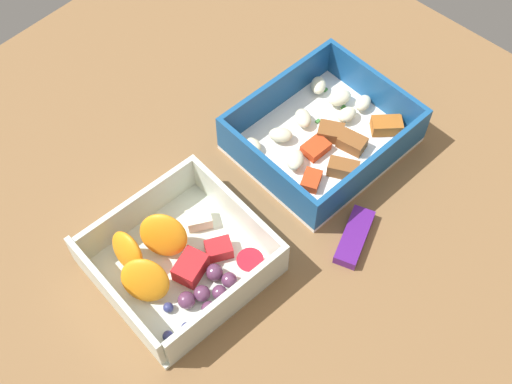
# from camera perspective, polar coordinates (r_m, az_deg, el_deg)

# --- Properties ---
(table_surface) EXTENTS (0.80, 0.80, 0.02)m
(table_surface) POSITION_cam_1_polar(r_m,az_deg,el_deg) (0.73, -1.04, -1.06)
(table_surface) COLOR brown
(table_surface) RESTS_ON ground
(pasta_container) EXTENTS (0.20, 0.17, 0.05)m
(pasta_container) POSITION_cam_1_polar(r_m,az_deg,el_deg) (0.76, 5.96, 5.02)
(pasta_container) COLOR white
(pasta_container) RESTS_ON table_surface
(fruit_bowl) EXTENTS (0.17, 0.16, 0.06)m
(fruit_bowl) POSITION_cam_1_polar(r_m,az_deg,el_deg) (0.67, -6.70, -5.99)
(fruit_bowl) COLOR silver
(fruit_bowl) RESTS_ON table_surface
(candy_bar) EXTENTS (0.07, 0.05, 0.01)m
(candy_bar) POSITION_cam_1_polar(r_m,az_deg,el_deg) (0.70, 8.59, -3.89)
(candy_bar) COLOR #51197A
(candy_bar) RESTS_ON table_surface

